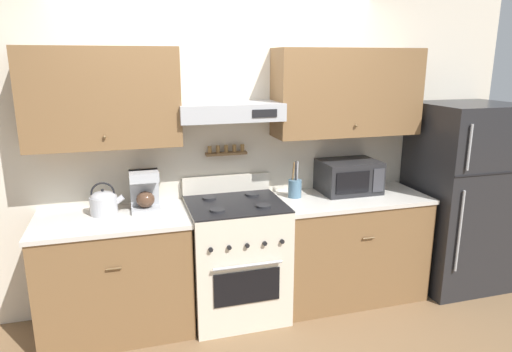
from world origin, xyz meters
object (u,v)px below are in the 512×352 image
Objects in this scene: coffee_maker at (145,190)px; stove_range at (236,258)px; utensil_crock at (295,188)px; refrigerator at (461,196)px; tea_kettle at (104,202)px; microwave at (349,176)px.

stove_range is at bearing -12.39° from coffee_maker.
utensil_crock is at bearing -1.16° from coffee_maker.
refrigerator is 5.41× the size of coffee_maker.
tea_kettle is 0.31m from coffee_maker.
coffee_maker is (-2.75, 0.18, 0.23)m from refrigerator.
utensil_crock is (1.51, 0.00, -0.01)m from tea_kettle.
stove_range is at bearing -172.27° from microwave.
stove_range is 2.11m from refrigerator.
refrigerator is 5.46× the size of utensil_crock.
coffee_maker reaches higher than utensil_crock.
stove_range is 1.19m from microwave.
refrigerator is at bearing -5.81° from utensil_crock.
refrigerator is at bearing -9.52° from microwave.
coffee_maker is at bearing 4.69° from tea_kettle.
coffee_maker reaches higher than tea_kettle.
stove_range is 1.11m from tea_kettle.
coffee_maker is 1.01× the size of utensil_crock.
tea_kettle is 1.51m from utensil_crock.
utensil_crock is (1.21, -0.02, -0.07)m from coffee_maker.
microwave reaches higher than tea_kettle.
utensil_crock is at bearing -177.96° from microwave.
utensil_crock reaches higher than microwave.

